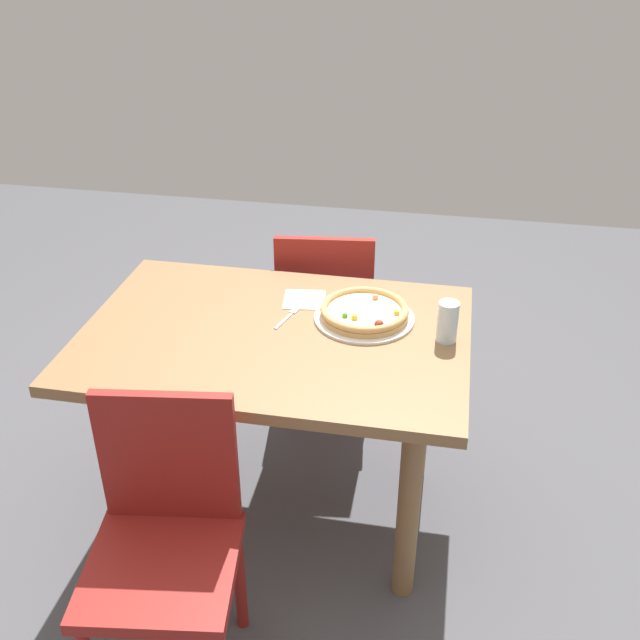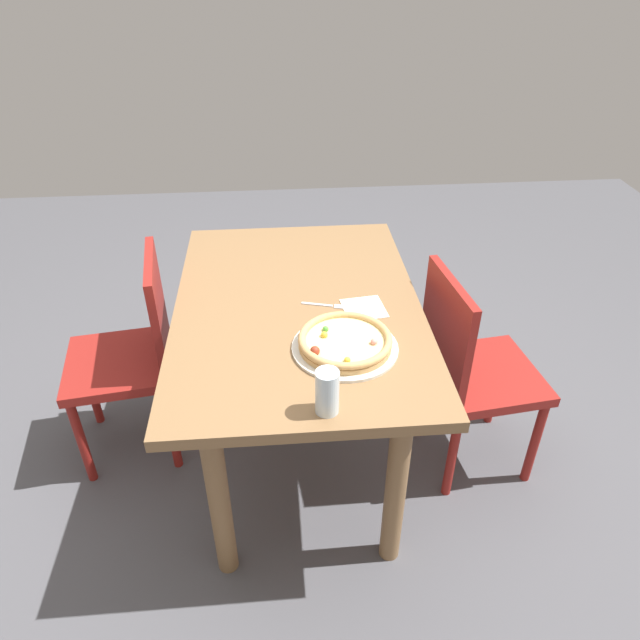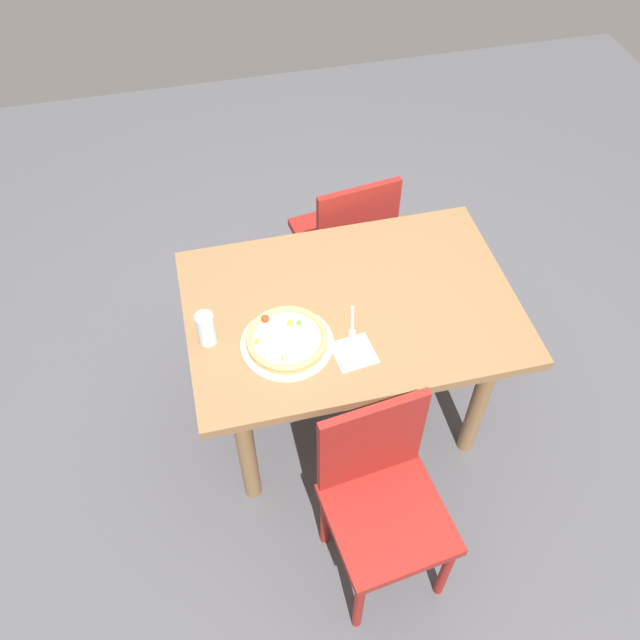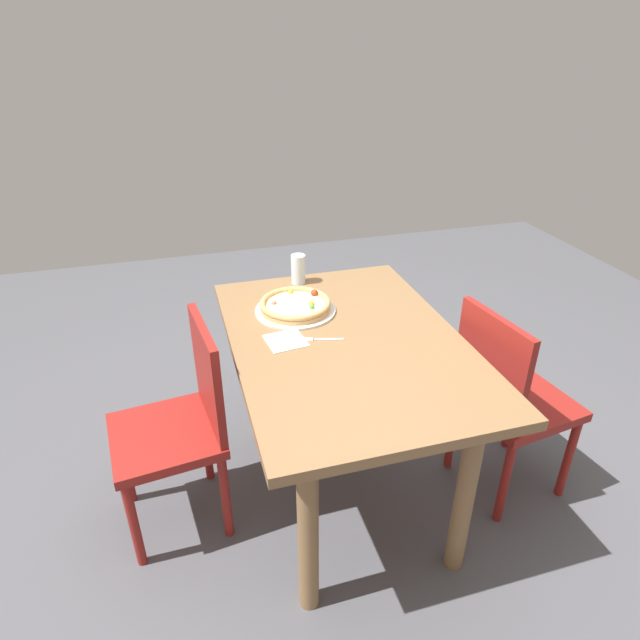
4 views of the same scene
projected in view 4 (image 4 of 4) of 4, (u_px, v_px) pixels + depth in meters
name	position (u px, v px, depth m)	size (l,w,h in m)	color
ground_plane	(343.00, 488.00, 2.39)	(6.00, 6.00, 0.00)	#4C4C51
dining_table	(346.00, 365.00, 2.07)	(1.24, 0.85, 0.77)	olive
chair_near	(507.00, 397.00, 2.18)	(0.45, 0.45, 0.87)	maroon
chair_far	(182.00, 422.00, 2.04)	(0.45, 0.45, 0.87)	maroon
plate	(295.00, 310.00, 2.21)	(0.33, 0.33, 0.01)	silver
pizza	(295.00, 305.00, 2.20)	(0.29, 0.29, 0.05)	tan
fork	(318.00, 339.00, 2.01)	(0.06, 0.16, 0.00)	silver
drinking_glass	(298.00, 269.00, 2.43)	(0.06, 0.06, 0.13)	silver
napkin	(286.00, 341.00, 2.00)	(0.14, 0.14, 0.00)	white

